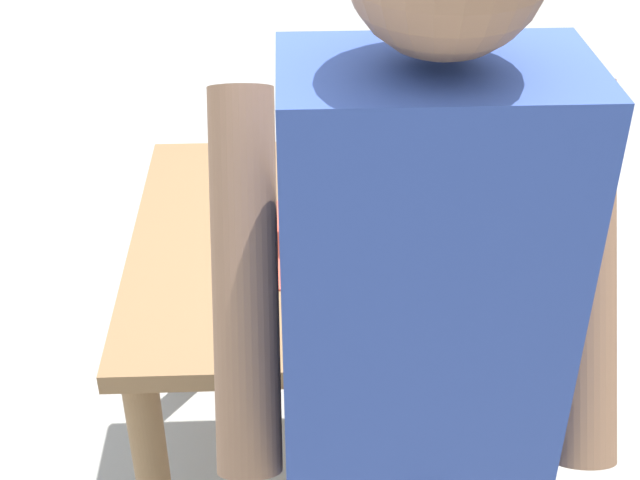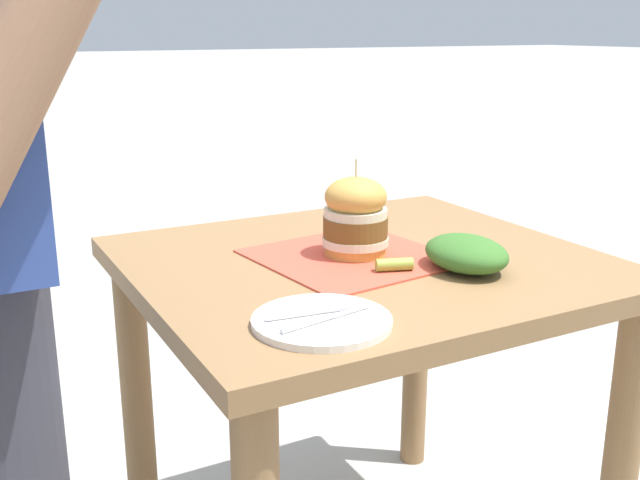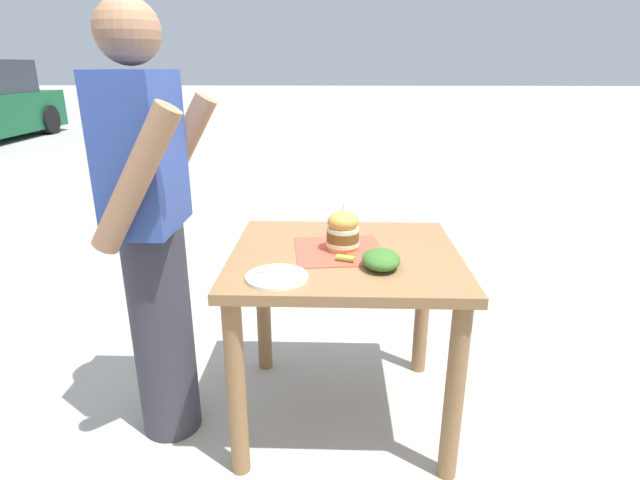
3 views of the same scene
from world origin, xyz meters
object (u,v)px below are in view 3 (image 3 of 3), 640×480
Objects in this scene: diner_across_table at (152,231)px; side_salad at (381,259)px; patio_table at (344,285)px; sandwich at (343,231)px; pickle_spear at (346,258)px; side_plate_with_forks at (277,277)px.

side_salad is at bearing -93.59° from diner_across_table.
patio_table is at bearing -81.75° from diner_across_table.
patio_table is 4.68× the size of sandwich.
sandwich is 0.11× the size of diner_across_table.
side_salad is at bearing -111.52° from pickle_spear.
patio_table is 0.23m from sandwich.
pickle_spear is 0.14m from side_salad.
diner_across_table is at bearing 86.41° from side_salad.
patio_table is at bearing -153.70° from sandwich.
side_salad reaches higher than pickle_spear.
diner_across_table is (0.00, 0.73, 0.10)m from pickle_spear.
diner_across_table reaches higher than pickle_spear.
side_plate_with_forks is at bearing 141.31° from sandwich.
side_salad is 0.86m from diner_across_table.
diner_across_table is (-0.12, 0.72, 0.03)m from sandwich.
side_plate_with_forks is (-0.16, 0.24, -0.01)m from pickle_spear.
patio_table is 0.78m from diner_across_table.
diner_across_table is at bearing 99.85° from sandwich.
side_salad is (-0.18, -0.14, -0.05)m from sandwich.
sandwich is 0.23m from side_salad.
side_plate_with_forks is 1.22× the size of side_salad.
patio_table is 12.91× the size of pickle_spear.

